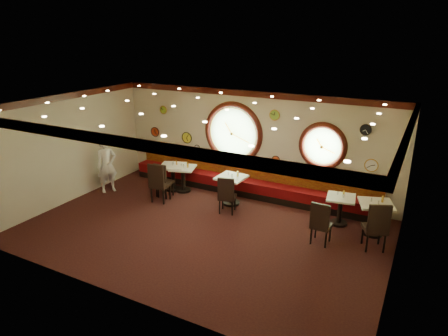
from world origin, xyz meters
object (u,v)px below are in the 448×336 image
chair_d (321,221)px  condiment_d_bottle (344,193)px  table_d (340,207)px  chair_c (227,193)px  condiment_b_salt (181,165)px  condiment_a_bottle (177,163)px  condiment_e_salt (371,200)px  waiter (107,165)px  chair_a (162,178)px  condiment_a_salt (173,163)px  condiment_c_pepper (232,176)px  condiment_b_bottle (188,165)px  condiment_c_salt (228,173)px  condiment_a_pepper (172,164)px  condiment_e_bottle (383,199)px  chair_b (158,180)px  condiment_b_pepper (183,166)px  condiment_e_pepper (379,203)px  condiment_c_bottle (238,174)px  condiment_d_pepper (344,196)px  table_b (183,176)px  table_e (375,215)px  chair_e (377,224)px  condiment_d_salt (338,193)px  table_c (231,187)px  table_a (173,174)px

chair_d → condiment_d_bottle: chair_d is taller
table_d → chair_c: size_ratio=1.20×
condiment_b_salt → condiment_a_bottle: 0.20m
condiment_e_salt → waiter: 7.83m
chair_a → condiment_a_salt: 0.79m
condiment_c_pepper → condiment_b_bottle: (-1.70, 0.31, -0.02)m
condiment_c_salt → chair_a: bearing=-162.3°
condiment_a_pepper → condiment_e_bottle: size_ratio=0.54×
chair_b → condiment_e_salt: (5.83, 0.92, 0.21)m
chair_a → chair_c: bearing=-0.9°
condiment_b_pepper → condiment_c_pepper: size_ratio=0.99×
chair_d → condiment_b_bottle: bearing=165.8°
table_d → chair_b: size_ratio=1.08×
chair_c → condiment_e_bottle: chair_c is taller
condiment_b_salt → condiment_e_pepper: bearing=-2.5°
chair_b → condiment_c_bottle: 2.35m
condiment_d_pepper → condiment_a_pepper: bearing=-179.8°
condiment_b_pepper → condiment_a_bottle: bearing=164.1°
table_b → condiment_e_salt: 5.68m
chair_d → table_e: bearing=49.2°
condiment_c_pepper → chair_e: bearing=-10.2°
condiment_d_salt → condiment_b_bottle: 4.64m
condiment_d_pepper → condiment_c_bottle: 3.02m
condiment_c_pepper → waiter: (-3.97, -0.84, -0.06)m
waiter → chair_c: bearing=-55.6°
condiment_a_pepper → condiment_e_salt: bearing=-0.7°
table_d → condiment_e_salt: bearing=-10.0°
waiter → condiment_b_bottle: bearing=-32.6°
table_c → chair_d: (2.93, -1.14, 0.08)m
chair_a → chair_e: size_ratio=0.91×
table_b → condiment_d_salt: size_ratio=9.90×
condiment_c_pepper → condiment_d_bottle: size_ratio=0.68×
condiment_b_bottle → table_d: bearing=-0.8°
chair_b → condiment_d_salt: chair_b is taller
condiment_e_bottle → waiter: size_ratio=0.10×
table_e → condiment_d_bottle: condiment_d_bottle is taller
chair_c → condiment_c_bottle: 0.80m
condiment_d_pepper → condiment_e_bottle: size_ratio=0.61×
condiment_a_salt → condiment_e_pepper: 6.22m
condiment_d_salt → condiment_e_pepper: bearing=-17.2°
table_a → condiment_b_salt: (0.27, 0.08, 0.32)m
condiment_b_pepper → chair_d: bearing=-15.1°
condiment_d_salt → condiment_b_pepper: size_ratio=0.81×
condiment_d_salt → condiment_d_pepper: 0.22m
table_c → condiment_d_pepper: 3.19m
table_b → condiment_a_pepper: condiment_a_pepper is taller
table_d → condiment_e_bottle: (1.00, -0.05, 0.45)m
chair_e → condiment_a_salt: bearing=147.3°
table_e → condiment_b_pepper: size_ratio=8.68×
condiment_b_bottle → condiment_e_salt: bearing=-2.1°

